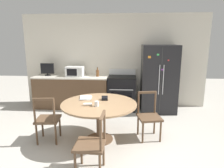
{
  "coord_description": "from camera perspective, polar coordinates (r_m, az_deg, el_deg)",
  "views": [
    {
      "loc": [
        0.4,
        -3.08,
        1.9
      ],
      "look_at": [
        0.06,
        1.15,
        0.95
      ],
      "focal_mm": 32.0,
      "sensor_mm": 36.0,
      "label": 1
    }
  ],
  "objects": [
    {
      "name": "ground_plane",
      "position": [
        3.64,
        -2.54,
        -18.84
      ],
      "size": [
        14.0,
        14.0,
        0.0
      ],
      "primitive_type": "plane",
      "color": "#B2ADA3"
    },
    {
      "name": "back_wall",
      "position": [
        5.78,
        0.55,
        6.64
      ],
      "size": [
        5.2,
        0.1,
        2.6
      ],
      "color": "silver",
      "rests_on": "ground_plane"
    },
    {
      "name": "kitchen_counter",
      "position": [
        5.78,
        -11.42,
        -2.17
      ],
      "size": [
        2.08,
        0.64,
        0.9
      ],
      "color": "brown",
      "rests_on": "ground_plane"
    },
    {
      "name": "refrigerator",
      "position": [
        5.45,
        13.2,
        1.52
      ],
      "size": [
        0.91,
        0.78,
        1.77
      ],
      "color": "black",
      "rests_on": "ground_plane"
    },
    {
      "name": "oven_range",
      "position": [
        5.54,
        2.81,
        -2.4
      ],
      "size": [
        0.75,
        0.68,
        1.08
      ],
      "color": "black",
      "rests_on": "ground_plane"
    },
    {
      "name": "microwave",
      "position": [
        5.64,
        -10.52,
        3.57
      ],
      "size": [
        0.48,
        0.35,
        0.27
      ],
      "color": "white",
      "rests_on": "kitchen_counter"
    },
    {
      "name": "countertop_tv",
      "position": [
        5.92,
        -17.99,
        4.09
      ],
      "size": [
        0.37,
        0.16,
        0.35
      ],
      "color": "black",
      "rests_on": "kitchen_counter"
    },
    {
      "name": "counter_bottle",
      "position": [
        5.53,
        -4.15,
        3.19
      ],
      "size": [
        0.08,
        0.08,
        0.26
      ],
      "color": "brown",
      "rests_on": "kitchen_counter"
    },
    {
      "name": "dining_table",
      "position": [
        3.77,
        -3.7,
        -7.11
      ],
      "size": [
        1.41,
        1.41,
        0.74
      ],
      "color": "#997551",
      "rests_on": "ground_plane"
    },
    {
      "name": "dining_chair_right",
      "position": [
        3.99,
        10.49,
        -9.16
      ],
      "size": [
        0.5,
        0.5,
        0.9
      ],
      "rotation": [
        0.0,
        0.0,
        3.35
      ],
      "color": "brown",
      "rests_on": "ground_plane"
    },
    {
      "name": "dining_chair_near",
      "position": [
        2.98,
        -5.8,
        -16.87
      ],
      "size": [
        0.43,
        0.43,
        0.9
      ],
      "rotation": [
        0.0,
        0.0,
        1.54
      ],
      "color": "brown",
      "rests_on": "ground_plane"
    },
    {
      "name": "dining_chair_left",
      "position": [
        3.97,
        -17.93,
        -9.67
      ],
      "size": [
        0.46,
        0.46,
        0.9
      ],
      "rotation": [
        0.0,
        0.0,
        6.4
      ],
      "color": "brown",
      "rests_on": "ground_plane"
    },
    {
      "name": "candle_glass",
      "position": [
        3.55,
        -4.4,
        -5.73
      ],
      "size": [
        0.08,
        0.08,
        0.09
      ],
      "color": "silver",
      "rests_on": "dining_table"
    },
    {
      "name": "folded_napkin",
      "position": [
        3.6,
        -6.97,
        -5.77
      ],
      "size": [
        0.16,
        0.08,
        0.05
      ],
      "color": "silver",
      "rests_on": "dining_table"
    },
    {
      "name": "wallet",
      "position": [
        3.92,
        -2.11,
        -4.16
      ],
      "size": [
        0.13,
        0.14,
        0.07
      ],
      "color": "black",
      "rests_on": "dining_table"
    },
    {
      "name": "mail_stack",
      "position": [
        4.06,
        -7.53,
        -3.89
      ],
      "size": [
        0.28,
        0.34,
        0.02
      ],
      "color": "white",
      "rests_on": "dining_table"
    }
  ]
}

